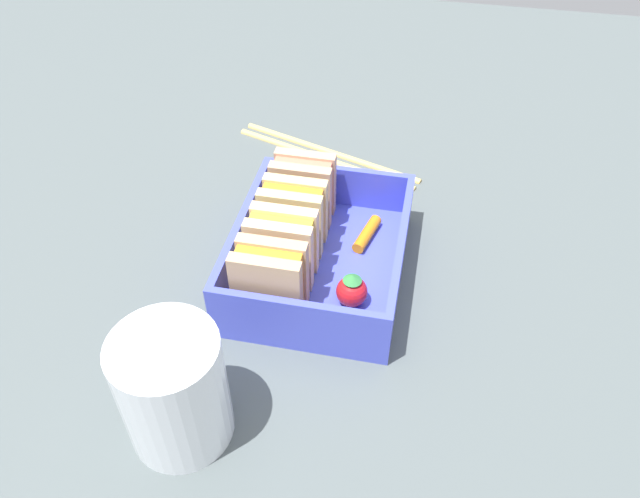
{
  "coord_description": "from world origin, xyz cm",
  "views": [
    {
      "loc": [
        -35.96,
        -7.34,
        37.46
      ],
      "look_at": [
        0.0,
        0.0,
        2.7
      ],
      "focal_mm": 35.0,
      "sensor_mm": 36.0,
      "label": 1
    }
  ],
  "objects_px": {
    "sandwich_left": "(270,281)",
    "drinking_glass": "(174,390)",
    "sandwich_center_right": "(303,189)",
    "strawberry_far_left": "(352,290)",
    "carrot_stick_far_left": "(367,234)",
    "chopstick_pair": "(327,153)",
    "sandwich_center_left": "(282,247)",
    "sandwich_center": "(293,216)"
  },
  "relations": [
    {
      "from": "sandwich_left",
      "to": "drinking_glass",
      "type": "bearing_deg",
      "value": 162.04
    },
    {
      "from": "strawberry_far_left",
      "to": "carrot_stick_far_left",
      "type": "height_order",
      "value": "strawberry_far_left"
    },
    {
      "from": "sandwich_left",
      "to": "sandwich_center_left",
      "type": "xyz_separation_m",
      "value": [
        0.04,
        0.0,
        0.0
      ]
    },
    {
      "from": "strawberry_far_left",
      "to": "chopstick_pair",
      "type": "height_order",
      "value": "strawberry_far_left"
    },
    {
      "from": "sandwich_left",
      "to": "drinking_glass",
      "type": "xyz_separation_m",
      "value": [
        -0.11,
        0.03,
        0.0
      ]
    },
    {
      "from": "sandwich_center_left",
      "to": "chopstick_pair",
      "type": "distance_m",
      "value": 0.19
    },
    {
      "from": "sandwich_center_right",
      "to": "drinking_glass",
      "type": "xyz_separation_m",
      "value": [
        -0.22,
        0.03,
        0.0
      ]
    },
    {
      "from": "sandwich_left",
      "to": "sandwich_center_left",
      "type": "height_order",
      "value": "same"
    },
    {
      "from": "carrot_stick_far_left",
      "to": "sandwich_center",
      "type": "bearing_deg",
      "value": 106.84
    },
    {
      "from": "sandwich_left",
      "to": "sandwich_center",
      "type": "distance_m",
      "value": 0.07
    },
    {
      "from": "carrot_stick_far_left",
      "to": "drinking_glass",
      "type": "distance_m",
      "value": 0.22
    },
    {
      "from": "carrot_stick_far_left",
      "to": "drinking_glass",
      "type": "bearing_deg",
      "value": 154.59
    },
    {
      "from": "carrot_stick_far_left",
      "to": "strawberry_far_left",
      "type": "bearing_deg",
      "value": 179.22
    },
    {
      "from": "sandwich_left",
      "to": "strawberry_far_left",
      "type": "height_order",
      "value": "sandwich_left"
    },
    {
      "from": "sandwich_left",
      "to": "drinking_glass",
      "type": "distance_m",
      "value": 0.11
    },
    {
      "from": "strawberry_far_left",
      "to": "sandwich_left",
      "type": "bearing_deg",
      "value": 106.67
    },
    {
      "from": "sandwich_center_left",
      "to": "drinking_glass",
      "type": "height_order",
      "value": "drinking_glass"
    },
    {
      "from": "chopstick_pair",
      "to": "sandwich_center_left",
      "type": "bearing_deg",
      "value": -179.9
    },
    {
      "from": "drinking_glass",
      "to": "chopstick_pair",
      "type": "bearing_deg",
      "value": -5.87
    },
    {
      "from": "sandwich_center",
      "to": "drinking_glass",
      "type": "xyz_separation_m",
      "value": [
        -0.18,
        0.03,
        0.0
      ]
    },
    {
      "from": "sandwich_left",
      "to": "carrot_stick_far_left",
      "type": "xyz_separation_m",
      "value": [
        0.09,
        -0.06,
        -0.02
      ]
    },
    {
      "from": "sandwich_left",
      "to": "carrot_stick_far_left",
      "type": "bearing_deg",
      "value": -32.86
    },
    {
      "from": "sandwich_center_left",
      "to": "carrot_stick_far_left",
      "type": "distance_m",
      "value": 0.09
    },
    {
      "from": "sandwich_center_left",
      "to": "chopstick_pair",
      "type": "bearing_deg",
      "value": 0.1
    },
    {
      "from": "strawberry_far_left",
      "to": "chopstick_pair",
      "type": "distance_m",
      "value": 0.21
    },
    {
      "from": "sandwich_center_left",
      "to": "strawberry_far_left",
      "type": "xyz_separation_m",
      "value": [
        -0.02,
        -0.06,
        -0.02
      ]
    },
    {
      "from": "sandwich_left",
      "to": "sandwich_center",
      "type": "relative_size",
      "value": 1.0
    },
    {
      "from": "sandwich_center",
      "to": "sandwich_center_right",
      "type": "relative_size",
      "value": 1.0
    },
    {
      "from": "carrot_stick_far_left",
      "to": "chopstick_pair",
      "type": "xyz_separation_m",
      "value": [
        0.13,
        0.06,
        -0.01
      ]
    },
    {
      "from": "carrot_stick_far_left",
      "to": "chopstick_pair",
      "type": "height_order",
      "value": "carrot_stick_far_left"
    },
    {
      "from": "drinking_glass",
      "to": "carrot_stick_far_left",
      "type": "bearing_deg",
      "value": -25.41
    },
    {
      "from": "sandwich_left",
      "to": "chopstick_pair",
      "type": "xyz_separation_m",
      "value": [
        0.22,
        0.0,
        -0.04
      ]
    },
    {
      "from": "sandwich_center_right",
      "to": "chopstick_pair",
      "type": "xyz_separation_m",
      "value": [
        0.11,
        0.0,
        -0.04
      ]
    },
    {
      "from": "sandwich_center_right",
      "to": "chopstick_pair",
      "type": "height_order",
      "value": "sandwich_center_right"
    },
    {
      "from": "sandwich_center_right",
      "to": "carrot_stick_far_left",
      "type": "relative_size",
      "value": 1.43
    },
    {
      "from": "sandwich_center_right",
      "to": "strawberry_far_left",
      "type": "relative_size",
      "value": 1.98
    },
    {
      "from": "carrot_stick_far_left",
      "to": "drinking_glass",
      "type": "xyz_separation_m",
      "value": [
        -0.2,
        0.09,
        0.03
      ]
    },
    {
      "from": "sandwich_center_left",
      "to": "drinking_glass",
      "type": "distance_m",
      "value": 0.15
    },
    {
      "from": "sandwich_left",
      "to": "sandwich_center_right",
      "type": "relative_size",
      "value": 1.0
    },
    {
      "from": "drinking_glass",
      "to": "sandwich_center_right",
      "type": "bearing_deg",
      "value": -8.92
    },
    {
      "from": "sandwich_center_left",
      "to": "drinking_glass",
      "type": "bearing_deg",
      "value": 166.55
    },
    {
      "from": "sandwich_center_right",
      "to": "chopstick_pair",
      "type": "distance_m",
      "value": 0.12
    }
  ]
}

